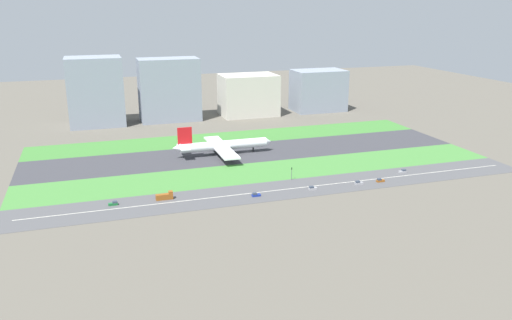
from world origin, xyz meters
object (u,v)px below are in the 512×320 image
hangar_building (169,90)px  car_1 (380,180)px  car_0 (256,195)px  airliner (221,146)px  car_2 (113,204)px  car_5 (403,171)px  office_tower (248,95)px  terminal_building (95,92)px  truck_0 (165,196)px  fuel_tank_west (178,101)px  cargo_warehouse (318,90)px  traffic_light (292,173)px  car_4 (312,188)px  car_3 (359,183)px

hangar_building → car_1: bearing=-66.6°
car_0 → airliner: bearing=-91.8°
car_2 → car_5: bearing=0.0°
car_0 → office_tower: (56.10, 192.00, 16.58)m
car_2 → terminal_building: bearing=90.4°
airliner → car_5: (89.50, -68.00, -5.31)m
truck_0 → car_2: bearing=180.0°
airliner → truck_0: airliner is taller
truck_0 → fuel_tank_west: (46.65, 227.00, 5.72)m
car_2 → cargo_warehouse: cargo_warehouse is taller
traffic_light → fuel_tank_west: 220.33m
car_0 → hangar_building: hangar_building is taller
car_2 → truck_0: size_ratio=0.52×
car_2 → cargo_warehouse: bearing=43.7°
car_4 → car_1: same height
car_4 → traffic_light: 18.85m
car_3 → office_tower: bearing=-89.4°
fuel_tank_west → car_1: bearing=-73.9°
car_5 → truck_0: truck_0 is taller
traffic_light → truck_0: bearing=-173.5°
car_3 → car_1: same height
truck_0 → office_tower: 208.30m
car_2 → traffic_light: bearing=4.8°
car_5 → office_tower: 186.24m
airliner → hangar_building: size_ratio=1.28×
truck_0 → hangar_building: 186.34m
truck_0 → car_1: truck_0 is taller
hangar_building → terminal_building: bearing=180.0°
cargo_warehouse → car_3: bearing=-108.5°
car_0 → truck_0: bearing=-12.8°
airliner → car_0: 78.22m
car_0 → car_3: bearing=-180.0°
airliner → car_2: bearing=-136.3°
terminal_building → hangar_building: size_ratio=1.05×
car_2 → fuel_tank_west: (71.32, 227.00, 6.47)m
truck_0 → cargo_warehouse: 246.94m
car_2 → car_0: size_ratio=1.00×
hangar_building → office_tower: (67.95, 0.00, -7.98)m
car_0 → car_5: size_ratio=1.00×
fuel_tank_west → car_4: bearing=-83.2°
car_1 → hangar_building: (-82.99, 192.00, 24.57)m
truck_0 → terminal_building: terminal_building is taller
airliner → car_2: (-71.11, -68.00, -5.31)m
airliner → car_5: 112.53m
truck_0 → fuel_tank_west: fuel_tank_west is taller
terminal_building → fuel_tank_west: terminal_building is taller
airliner → car_4: bearing=-69.9°
car_5 → car_3: (-33.96, -10.00, 0.00)m
cargo_warehouse → airliner: bearing=-136.4°
cargo_warehouse → hangar_building: bearing=180.0°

